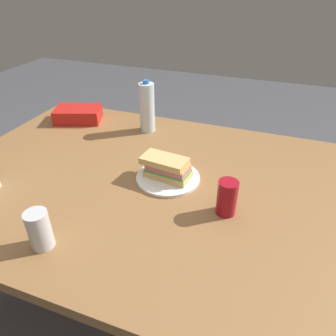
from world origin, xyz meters
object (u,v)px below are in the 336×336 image
(sandwich, at_px, (167,167))
(chip_bag, at_px, (78,114))
(water_bottle_spare, at_px, (147,108))
(dining_table, at_px, (169,199))
(soda_can_silver, at_px, (39,230))
(soda_can_red, at_px, (227,198))
(paper_plate, at_px, (168,178))

(sandwich, bearing_deg, chip_bag, -29.06)
(chip_bag, distance_m, water_bottle_spare, 0.40)
(dining_table, height_order, soda_can_silver, soda_can_silver)
(sandwich, bearing_deg, soda_can_red, 155.39)
(paper_plate, xyz_separation_m, sandwich, (0.00, 0.00, 0.05))
(soda_can_red, height_order, water_bottle_spare, water_bottle_spare)
(chip_bag, distance_m, soda_can_silver, 0.89)
(chip_bag, xyz_separation_m, water_bottle_spare, (-0.39, -0.02, 0.08))
(sandwich, bearing_deg, dining_table, 125.57)
(paper_plate, bearing_deg, soda_can_silver, 63.42)
(paper_plate, height_order, chip_bag, chip_bag)
(paper_plate, relative_size, water_bottle_spare, 0.97)
(dining_table, xyz_separation_m, soda_can_silver, (0.24, 0.42, 0.14))
(sandwich, xyz_separation_m, chip_bag, (0.63, -0.35, -0.02))
(sandwich, relative_size, chip_bag, 0.83)
(soda_can_red, distance_m, water_bottle_spare, 0.69)
(soda_can_red, distance_m, soda_can_silver, 0.57)
(paper_plate, distance_m, water_bottle_spare, 0.45)
(water_bottle_spare, xyz_separation_m, soda_can_silver, (-0.02, 0.81, -0.06))
(dining_table, distance_m, paper_plate, 0.09)
(sandwich, distance_m, chip_bag, 0.72)
(paper_plate, height_order, soda_can_silver, soda_can_silver)
(sandwich, bearing_deg, water_bottle_spare, -56.98)
(dining_table, xyz_separation_m, chip_bag, (0.65, -0.37, 0.11))
(sandwich, height_order, soda_can_red, soda_can_red)
(sandwich, xyz_separation_m, soda_can_silver, (0.22, 0.44, 0.01))
(paper_plate, bearing_deg, chip_bag, -28.81)
(water_bottle_spare, bearing_deg, paper_plate, 123.56)
(soda_can_red, bearing_deg, sandwich, -24.61)
(paper_plate, xyz_separation_m, soda_can_red, (-0.25, 0.12, 0.05))
(water_bottle_spare, bearing_deg, dining_table, 123.19)
(dining_table, relative_size, sandwich, 9.29)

